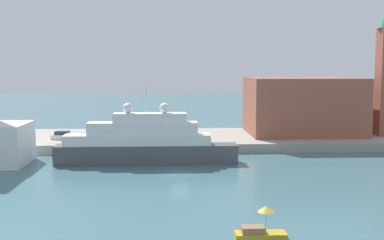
{
  "coord_description": "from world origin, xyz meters",
  "views": [
    {
      "loc": [
        -1.28,
        -65.67,
        15.02
      ],
      "look_at": [
        2.05,
        6.0,
        6.97
      ],
      "focal_mm": 45.14,
      "sensor_mm": 36.0,
      "label": 1
    }
  ],
  "objects_px": {
    "parked_car": "(63,136)",
    "large_yacht": "(144,143)",
    "small_motorboat": "(260,231)",
    "mooring_bollard": "(210,141)",
    "harbor_building": "(303,106)",
    "person_figure": "(85,137)"
  },
  "relations": [
    {
      "from": "parked_car",
      "to": "mooring_bollard",
      "type": "bearing_deg",
      "value": -13.42
    },
    {
      "from": "small_motorboat",
      "to": "person_figure",
      "type": "distance_m",
      "value": 51.55
    },
    {
      "from": "harbor_building",
      "to": "parked_car",
      "type": "relative_size",
      "value": 4.91
    },
    {
      "from": "small_motorboat",
      "to": "mooring_bollard",
      "type": "xyz_separation_m",
      "value": [
        -0.84,
        42.67,
        1.16
      ]
    },
    {
      "from": "small_motorboat",
      "to": "parked_car",
      "type": "height_order",
      "value": "parked_car"
    },
    {
      "from": "large_yacht",
      "to": "harbor_building",
      "type": "distance_m",
      "value": 37.01
    },
    {
      "from": "harbor_building",
      "to": "parked_car",
      "type": "distance_m",
      "value": 46.72
    },
    {
      "from": "small_motorboat",
      "to": "parked_car",
      "type": "bearing_deg",
      "value": 119.2
    },
    {
      "from": "small_motorboat",
      "to": "person_figure",
      "type": "height_order",
      "value": "person_figure"
    },
    {
      "from": "parked_car",
      "to": "large_yacht",
      "type": "bearing_deg",
      "value": -44.17
    },
    {
      "from": "large_yacht",
      "to": "parked_car",
      "type": "relative_size",
      "value": 6.36
    },
    {
      "from": "small_motorboat",
      "to": "mooring_bollard",
      "type": "distance_m",
      "value": 42.69
    },
    {
      "from": "small_motorboat",
      "to": "mooring_bollard",
      "type": "height_order",
      "value": "small_motorboat"
    },
    {
      "from": "large_yacht",
      "to": "harbor_building",
      "type": "height_order",
      "value": "harbor_building"
    },
    {
      "from": "person_figure",
      "to": "mooring_bollard",
      "type": "relative_size",
      "value": 1.99
    },
    {
      "from": "mooring_bollard",
      "to": "large_yacht",
      "type": "bearing_deg",
      "value": -140.56
    },
    {
      "from": "small_motorboat",
      "to": "parked_car",
      "type": "xyz_separation_m",
      "value": [
        -27.39,
        49.01,
        1.4
      ]
    },
    {
      "from": "harbor_building",
      "to": "person_figure",
      "type": "xyz_separation_m",
      "value": [
        -41.72,
        -8.3,
        -4.82
      ]
    },
    {
      "from": "mooring_bollard",
      "to": "harbor_building",
      "type": "bearing_deg",
      "value": 30.97
    },
    {
      "from": "harbor_building",
      "to": "person_figure",
      "type": "distance_m",
      "value": 42.81
    },
    {
      "from": "harbor_building",
      "to": "mooring_bollard",
      "type": "distance_m",
      "value": 23.42
    },
    {
      "from": "large_yacht",
      "to": "person_figure",
      "type": "relative_size",
      "value": 17.49
    }
  ]
}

